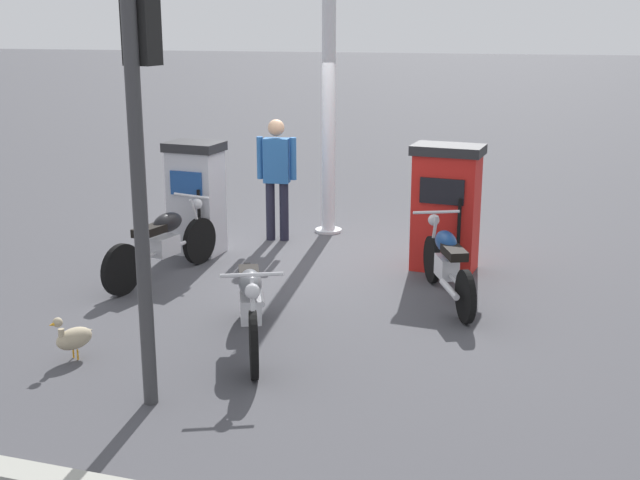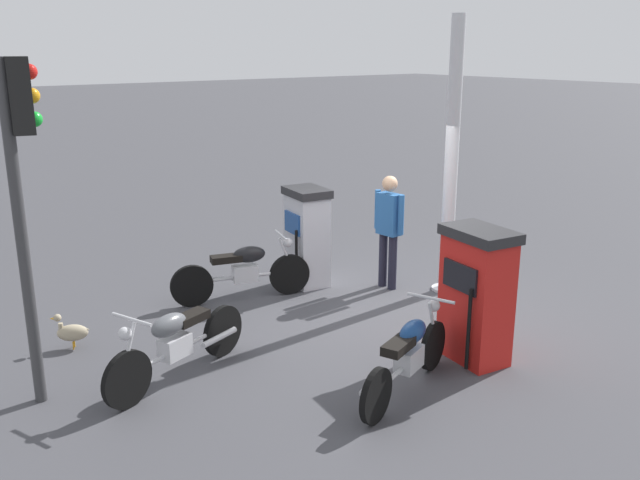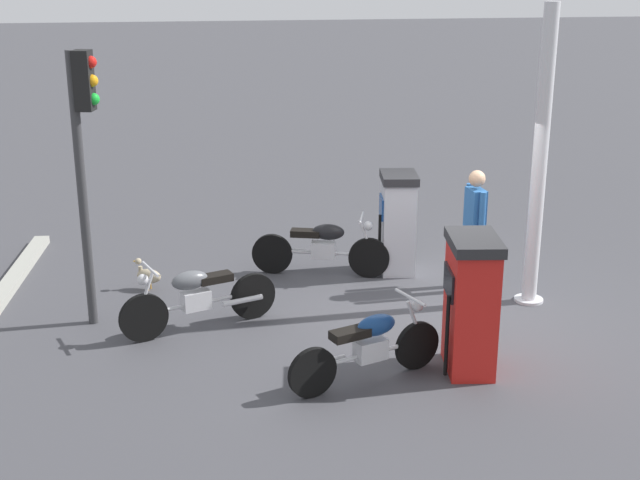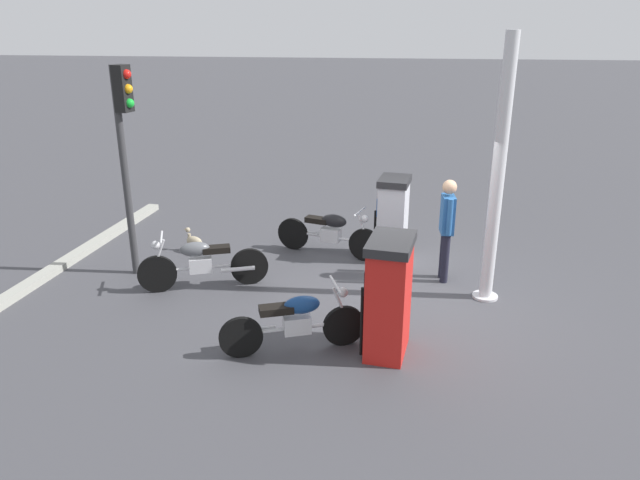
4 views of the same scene
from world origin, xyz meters
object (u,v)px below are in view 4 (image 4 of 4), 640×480
Objects in this scene: fuel_pump_far at (389,296)px; roadside_traffic_light at (125,136)px; motorcycle_far_pump at (296,320)px; wandering_duck at (194,241)px; canopy_support_pole at (497,179)px; motorcycle_extra at (201,262)px; fuel_pump_near at (393,218)px; motorcycle_near_pump at (330,232)px; attendant_person at (447,223)px.

fuel_pump_far is 5.05m from roadside_traffic_light.
fuel_pump_far is at bearing -173.91° from motorcycle_far_pump.
roadside_traffic_light is at bearing 60.99° from wandering_duck.
canopy_support_pole reaches higher than wandering_duck.
wandering_duck is at bearing -66.68° from motorcycle_extra.
fuel_pump_far is 0.80× the size of motorcycle_extra.
roadside_traffic_light is at bearing -1.90° from canopy_support_pole.
fuel_pump_near reaches higher than motorcycle_near_pump.
wandering_duck is (3.71, 0.19, -0.55)m from fuel_pump_near.
roadside_traffic_light reaches higher than fuel_pump_far.
wandering_duck is at bearing -119.01° from roadside_traffic_light.
motorcycle_far_pump is 4.29m from roadside_traffic_light.
roadside_traffic_light is (0.61, 1.11, 2.19)m from wandering_duck.
fuel_pump_far is 3.48× the size of wandering_duck.
canopy_support_pole reaches higher than motorcycle_extra.
motorcycle_near_pump is at bearing -71.01° from fuel_pump_far.
motorcycle_far_pump reaches higher than wandering_duck.
canopy_support_pole is at bearing 135.46° from fuel_pump_near.
motorcycle_near_pump is at bearing -90.83° from motorcycle_far_pump.
motorcycle_far_pump is 0.53× the size of roadside_traffic_light.
motorcycle_far_pump is 4.14m from wandering_duck.
fuel_pump_near is at bearing -90.00° from fuel_pump_far.
fuel_pump_near is 0.82× the size of motorcycle_far_pump.
motorcycle_far_pump is 4.04× the size of wandering_duck.
motorcycle_extra is at bearing 113.32° from wandering_duck.
fuel_pump_near is 4.80m from roadside_traffic_light.
fuel_pump_far is 0.80× the size of motorcycle_near_pump.
roadside_traffic_light is (5.22, 0.42, 1.40)m from attendant_person.
fuel_pump_far is (-0.00, 3.35, 0.04)m from fuel_pump_near.
attendant_person reaches higher than motorcycle_extra.
attendant_person is at bearing 135.34° from fuel_pump_near.
canopy_support_pole is at bearing 150.93° from motorcycle_near_pump.
wandering_duck is 5.66m from canopy_support_pole.
attendant_person reaches higher than fuel_pump_far.
motorcycle_extra is at bearing 3.08° from canopy_support_pole.
fuel_pump_far is at bearing 154.64° from roadside_traffic_light.
roadside_traffic_light is 0.87× the size of canopy_support_pole.
motorcycle_extra is (3.05, -1.61, -0.36)m from fuel_pump_far.
motorcycle_extra is 4.07m from attendant_person.
roadside_traffic_light reaches higher than motorcycle_extra.
roadside_traffic_light is (3.18, 1.29, 1.95)m from motorcycle_near_pump.
canopy_support_pole is (-0.63, 0.62, 0.93)m from attendant_person.
motorcycle_near_pump is 2.28m from attendant_person.
motorcycle_far_pump is 0.46× the size of canopy_support_pole.
wandering_duck is at bearing -40.37° from fuel_pump_far.
motorcycle_far_pump is 3.38m from attendant_person.
motorcycle_extra is (1.90, 1.73, 0.01)m from motorcycle_near_pump.
fuel_pump_near is 0.87× the size of attendant_person.
motorcycle_extra is at bearing 161.03° from roadside_traffic_light.
fuel_pump_far is at bearing 108.99° from motorcycle_near_pump.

